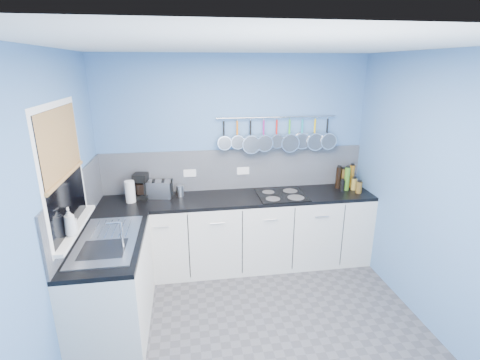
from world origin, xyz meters
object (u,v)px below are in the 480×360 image
object	(u,v)px
coffee_maker	(141,186)
toaster	(159,189)
paper_towel	(130,192)
canister	(180,191)
soap_bottle_a	(70,222)
soap_bottle_b	(71,224)
hob	(282,195)

from	to	relation	value
coffee_maker	toaster	distance (m)	0.20
paper_towel	canister	bearing A→B (deg)	12.04
soap_bottle_a	soap_bottle_b	bearing A→B (deg)	90.00
paper_towel	coffee_maker	world-z (taller)	coffee_maker
toaster	paper_towel	bearing A→B (deg)	-147.30
soap_bottle_b	coffee_maker	distance (m)	1.23
paper_towel	soap_bottle_b	bearing A→B (deg)	-106.39
canister	hob	bearing A→B (deg)	-8.66
toaster	canister	xyz separation A→B (m)	(0.24, 0.00, -0.03)
soap_bottle_b	coffee_maker	xyz separation A→B (m)	(0.42, 1.15, -0.09)
soap_bottle_b	toaster	xyz separation A→B (m)	(0.62, 1.17, -0.14)
soap_bottle_b	paper_towel	distance (m)	1.10
soap_bottle_b	canister	size ratio (longest dim) A/B	1.35
coffee_maker	hob	distance (m)	1.64
toaster	hob	distance (m)	1.44
coffee_maker	hob	xyz separation A→B (m)	(1.62, -0.17, -0.14)
toaster	soap_bottle_a	bearing A→B (deg)	-105.22
soap_bottle_a	canister	bearing A→B (deg)	54.49
paper_towel	soap_bottle_a	bearing A→B (deg)	-105.94
soap_bottle_a	canister	distance (m)	1.49
soap_bottle_a	hob	xyz separation A→B (m)	(2.04, 1.02, -0.26)
hob	paper_towel	bearing A→B (deg)	177.89
toaster	canister	bearing A→B (deg)	12.10
coffee_maker	toaster	world-z (taller)	coffee_maker
soap_bottle_b	coffee_maker	size ratio (longest dim) A/B	0.59
canister	paper_towel	bearing A→B (deg)	-167.96
soap_bottle_a	coffee_maker	xyz separation A→B (m)	(0.42, 1.19, -0.12)
paper_towel	hob	size ratio (longest dim) A/B	0.44
soap_bottle_a	paper_towel	xyz separation A→B (m)	(0.31, 1.08, -0.15)
paper_towel	toaster	distance (m)	0.33
paper_towel	canister	distance (m)	0.56
soap_bottle_b	coffee_maker	bearing A→B (deg)	70.03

